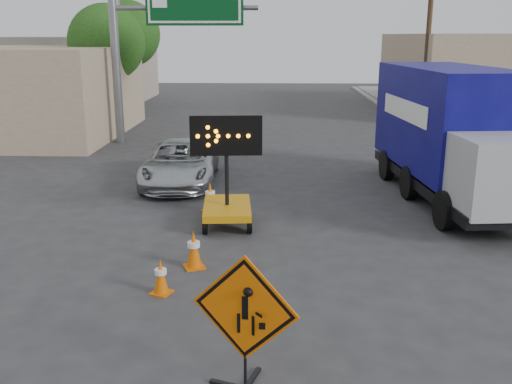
{
  "coord_description": "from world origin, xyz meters",
  "views": [
    {
      "loc": [
        0.21,
        -6.37,
        4.53
      ],
      "look_at": [
        -0.12,
        3.75,
        1.74
      ],
      "focal_mm": 40.0,
      "sensor_mm": 36.0,
      "label": 1
    }
  ],
  "objects_px": {
    "pickup_truck": "(181,163)",
    "box_truck": "(452,141)",
    "arrow_board": "(227,201)",
    "construction_sign": "(245,322)"
  },
  "relations": [
    {
      "from": "pickup_truck",
      "to": "box_truck",
      "type": "height_order",
      "value": "box_truck"
    },
    {
      "from": "arrow_board",
      "to": "pickup_truck",
      "type": "xyz_separation_m",
      "value": [
        -1.79,
        4.03,
        0.05
      ]
    },
    {
      "from": "construction_sign",
      "to": "box_truck",
      "type": "height_order",
      "value": "box_truck"
    },
    {
      "from": "arrow_board",
      "to": "box_truck",
      "type": "relative_size",
      "value": 0.34
    },
    {
      "from": "arrow_board",
      "to": "pickup_truck",
      "type": "bearing_deg",
      "value": 109.42
    },
    {
      "from": "construction_sign",
      "to": "pickup_truck",
      "type": "bearing_deg",
      "value": 122.13
    },
    {
      "from": "pickup_truck",
      "to": "arrow_board",
      "type": "bearing_deg",
      "value": -69.06
    },
    {
      "from": "construction_sign",
      "to": "box_truck",
      "type": "distance_m",
      "value": 10.78
    },
    {
      "from": "arrow_board",
      "to": "box_truck",
      "type": "bearing_deg",
      "value": 18.03
    },
    {
      "from": "construction_sign",
      "to": "pickup_truck",
      "type": "distance_m",
      "value": 11.15
    }
  ]
}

